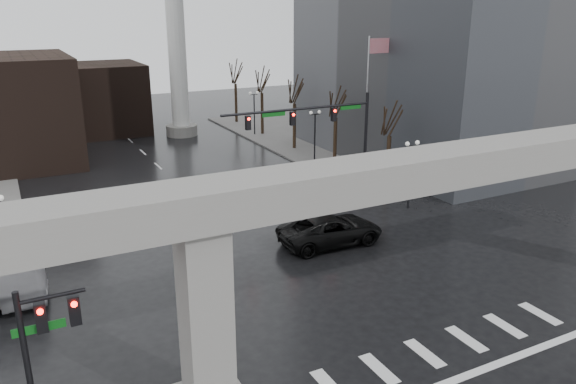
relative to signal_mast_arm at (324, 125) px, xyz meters
The scene contains 17 objects.
ground 21.64m from the signal_mast_arm, 115.57° to the right, with size 160.00×160.00×0.00m, color black.
sidewalk_ne 24.86m from the signal_mast_arm, 45.33° to the left, with size 28.00×36.00×0.15m, color slate.
elevated_guideway 20.35m from the signal_mast_arm, 112.35° to the right, with size 48.00×2.60×8.70m.
building_far_mid 35.02m from the signal_mast_arm, 108.32° to the left, with size 10.00×10.00×8.00m, color black.
smokestack 28.38m from the signal_mast_arm, 96.28° to the left, with size 3.60×3.60×30.00m.
signal_mast_arm is the anchor object (origin of this frame).
signal_left_pole 28.09m from the signal_mast_arm, 139.26° to the right, with size 2.30×0.30×6.00m.
flagpole_assembly 7.27m from the signal_mast_arm, 26.93° to the left, with size 2.06×0.12×12.00m.
lamp_right_0 6.99m from the signal_mast_arm, 46.80° to the right, with size 1.22×0.32×5.11m.
lamp_right_1 10.51m from the signal_mast_arm, 63.90° to the left, with size 1.22×0.32×5.11m.
lamp_right_2 23.75m from the signal_mast_arm, 79.01° to the left, with size 1.22×0.32×5.11m.
tree_right_0 6.37m from the signal_mast_arm, ahead, with size 1.09×1.58×7.50m.
tree_right_1 9.57m from the signal_mast_arm, 52.50° to the left, with size 1.09×1.61×7.67m.
tree_right_2 16.45m from the signal_mast_arm, 70.00° to the left, with size 1.10×1.63×7.85m.
tree_right_3 24.04m from the signal_mast_arm, 76.58° to the left, with size 1.11×1.66×8.02m.
tree_right_4 31.83m from the signal_mast_arm, 79.94° to the left, with size 1.12×1.69×8.19m.
pickup_truck 10.04m from the signal_mast_arm, 117.40° to the right, with size 3.09×6.70×1.86m, color black.
Camera 1 is at (-12.37, -16.81, 14.21)m, focal length 35.00 mm.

